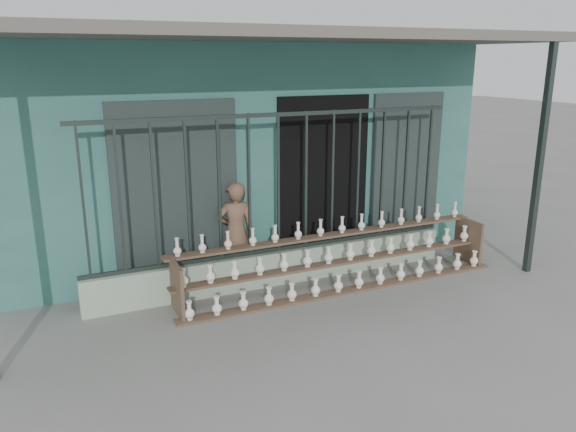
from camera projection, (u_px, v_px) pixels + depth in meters
name	position (u px, v px, depth m)	size (l,w,h in m)	color
ground	(324.00, 323.00, 6.35)	(60.00, 60.00, 0.00)	slate
workshop_building	(211.00, 135.00, 9.62)	(7.40, 6.60, 3.21)	#326A62
parapet_wall	(279.00, 267.00, 7.43)	(5.00, 0.20, 0.45)	#A1B89E
security_fence	(278.00, 184.00, 7.12)	(5.00, 0.04, 1.80)	#283330
shelf_rack	(340.00, 259.00, 7.30)	(4.50, 0.68, 0.85)	brown
elderly_woman	(236.00, 232.00, 7.39)	(0.50, 0.33, 1.36)	brown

